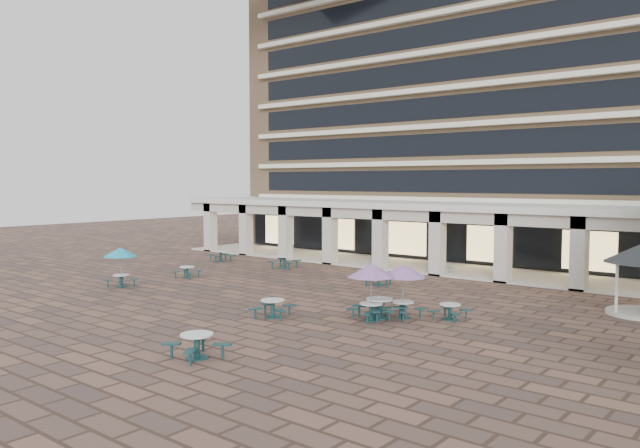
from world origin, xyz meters
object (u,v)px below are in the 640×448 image
(picnic_table_3, at_px, (197,344))
(picnic_table_2, at_px, (273,307))
(planter_left, at_px, (377,260))
(planter_right, at_px, (440,266))

(picnic_table_3, bearing_deg, picnic_table_2, 119.50)
(picnic_table_2, height_order, picnic_table_3, picnic_table_3)
(picnic_table_2, distance_m, planter_left, 16.42)
(planter_left, height_order, planter_right, planter_right)
(planter_left, relative_size, planter_right, 1.00)
(planter_left, distance_m, planter_right, 4.68)
(picnic_table_2, xyz_separation_m, planter_right, (-0.44, 15.60, 0.07))
(planter_right, bearing_deg, picnic_table_2, -88.40)
(planter_right, bearing_deg, picnic_table_3, -82.75)
(picnic_table_2, height_order, planter_right, planter_right)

